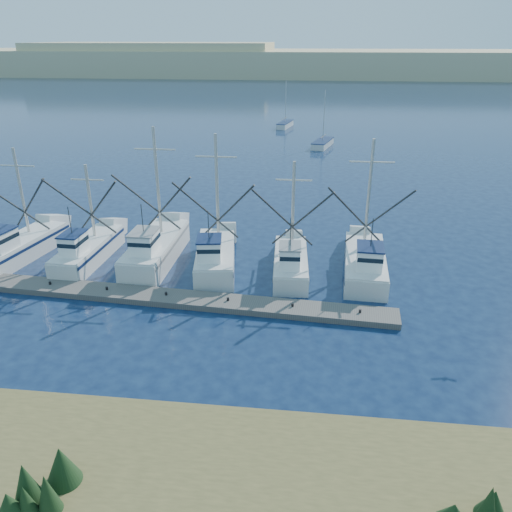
# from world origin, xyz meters

# --- Properties ---
(ground) EXTENTS (500.00, 500.00, 0.00)m
(ground) POSITION_xyz_m (0.00, 0.00, 0.00)
(ground) COLOR #0B1733
(ground) RESTS_ON ground
(floating_dock) EXTENTS (28.71, 3.88, 0.38)m
(floating_dock) POSITION_xyz_m (-8.93, 6.26, 0.19)
(floating_dock) COLOR #55524C
(floating_dock) RESTS_ON ground
(dune_ridge) EXTENTS (360.00, 60.00, 10.00)m
(dune_ridge) POSITION_xyz_m (0.00, 210.00, 5.00)
(dune_ridge) COLOR tan
(dune_ridge) RESTS_ON ground
(trawler_fleet) EXTENTS (28.95, 9.14, 9.59)m
(trawler_fleet) POSITION_xyz_m (-9.00, 11.35, 0.96)
(trawler_fleet) COLOR silver
(trawler_fleet) RESTS_ON ground
(sailboat_near) EXTENTS (3.51, 6.79, 8.10)m
(sailboat_near) POSITION_xyz_m (1.24, 55.78, 0.49)
(sailboat_near) COLOR silver
(sailboat_near) RESTS_ON ground
(sailboat_far) EXTENTS (2.83, 6.34, 8.10)m
(sailboat_far) POSITION_xyz_m (-5.48, 72.75, 0.50)
(sailboat_far) COLOR silver
(sailboat_far) RESTS_ON ground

